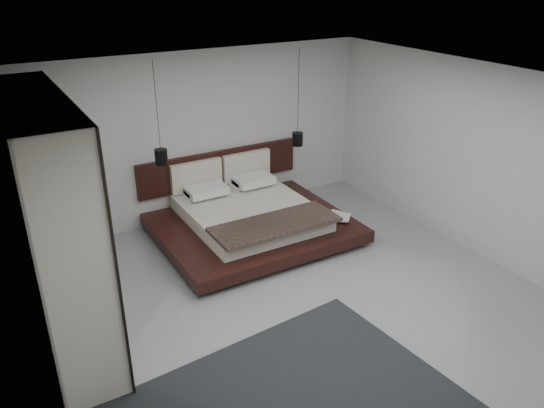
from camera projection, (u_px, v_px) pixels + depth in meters
floor at (296, 297)px, 7.00m from camera, size 6.00×6.00×0.00m
ceiling at (301, 84)px, 5.84m from camera, size 6.00×6.00×0.00m
wall_back at (201, 136)px, 8.78m from camera, size 6.00×0.00×6.00m
wall_front at (510, 338)px, 4.06m from camera, size 6.00×0.00×6.00m
wall_left at (34, 265)px, 5.05m from camera, size 0.00×6.00×6.00m
wall_right at (470, 158)px, 7.79m from camera, size 0.00×6.00×6.00m
lattice_screen at (12, 187)px, 7.04m from camera, size 0.05×0.90×2.60m
bed at (249, 217)px, 8.51m from camera, size 2.94×2.46×1.10m
book_lower at (335, 217)px, 8.53m from camera, size 0.35×0.38×0.03m
book_upper at (335, 217)px, 8.49m from camera, size 0.39×0.40×0.02m
pendant_left at (161, 157)px, 7.88m from camera, size 0.19×0.19×1.53m
pendant_right at (297, 139)px, 9.03m from camera, size 0.19×0.19×1.63m
wardrobe at (52, 224)px, 5.81m from camera, size 0.67×2.87×2.82m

